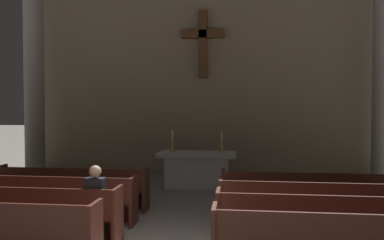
% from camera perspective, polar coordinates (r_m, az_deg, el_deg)
% --- Properties ---
extents(pew_left_row_2, '(3.46, 0.50, 0.95)m').
position_cam_1_polar(pew_left_row_2, '(7.51, -23.62, -12.21)').
color(pew_left_row_2, '#4C2319').
rests_on(pew_left_row_2, ground).
extents(pew_left_row_3, '(3.46, 0.50, 0.95)m').
position_cam_1_polar(pew_left_row_3, '(8.38, -20.04, -10.69)').
color(pew_left_row_3, '#4C2319').
rests_on(pew_left_row_3, ground).
extents(pew_left_row_4, '(3.46, 0.50, 0.95)m').
position_cam_1_polar(pew_left_row_4, '(9.28, -17.17, -9.43)').
color(pew_left_row_4, '#4C2319').
rests_on(pew_left_row_4, ground).
extents(pew_right_row_2, '(3.46, 0.50, 0.95)m').
position_cam_1_polar(pew_right_row_2, '(6.68, 19.02, -13.95)').
color(pew_right_row_2, '#4C2319').
rests_on(pew_right_row_2, ground).
extents(pew_right_row_3, '(3.46, 0.50, 0.95)m').
position_cam_1_polar(pew_right_row_3, '(7.64, 17.37, -11.89)').
color(pew_right_row_3, '#4C2319').
rests_on(pew_right_row_3, ground).
extents(pew_right_row_4, '(3.46, 0.50, 0.95)m').
position_cam_1_polar(pew_right_row_4, '(8.61, 16.11, -10.30)').
color(pew_right_row_4, '#4C2319').
rests_on(pew_right_row_4, ground).
extents(column_left_third, '(0.92, 0.92, 6.82)m').
position_cam_1_polar(column_left_third, '(13.47, -22.00, 6.21)').
color(column_left_third, '#9E998E').
rests_on(column_left_third, ground).
extents(column_right_third, '(0.92, 0.92, 6.82)m').
position_cam_1_polar(column_right_third, '(12.52, 26.15, 6.48)').
color(column_right_third, '#9E998E').
rests_on(column_right_third, ground).
extents(altar, '(2.20, 0.90, 1.01)m').
position_cam_1_polar(altar, '(11.18, 0.72, -7.10)').
color(altar, '#BCB7AD').
rests_on(altar, ground).
extents(candlestick_left, '(0.16, 0.16, 0.60)m').
position_cam_1_polar(candlestick_left, '(11.19, -2.85, -3.66)').
color(candlestick_left, '#B79338').
rests_on(candlestick_left, altar).
extents(candlestick_right, '(0.16, 0.16, 0.60)m').
position_cam_1_polar(candlestick_right, '(11.04, 4.34, -3.74)').
color(candlestick_right, '#B79338').
rests_on(candlestick_right, altar).
extents(apse_with_cross, '(11.56, 0.51, 7.88)m').
position_cam_1_polar(apse_with_cross, '(13.23, 1.69, 9.12)').
color(apse_with_cross, gray).
rests_on(apse_with_cross, ground).
extents(lone_worshipper, '(0.32, 0.43, 1.32)m').
position_cam_1_polar(lone_worshipper, '(6.93, -13.64, -11.47)').
color(lone_worshipper, '#26262B').
rests_on(lone_worshipper, ground).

